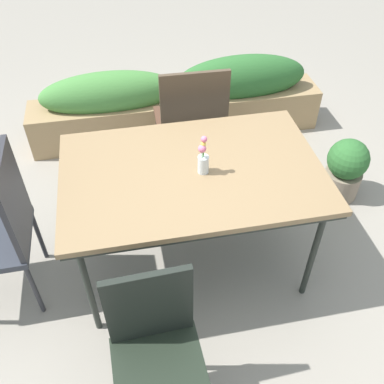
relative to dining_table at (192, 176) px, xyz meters
The scene contains 8 objects.
ground_plane 0.74m from the dining_table, 79.92° to the left, with size 12.00×12.00×0.00m, color gray.
dining_table is the anchor object (origin of this frame).
chair_end_left 1.09m from the dining_table, behind, with size 0.46×0.46×0.99m.
chair_near_left 0.93m from the dining_table, 111.10° to the right, with size 0.42×0.42×0.90m.
chair_far_side 0.86m from the dining_table, 79.38° to the left, with size 0.50×0.50×0.99m.
flower_vase 0.15m from the dining_table, 29.37° to the right, with size 0.06×0.06×0.23m.
planter_box 1.53m from the dining_table, 83.64° to the left, with size 2.52×0.37×0.69m.
potted_plant 1.39m from the dining_table, 18.69° to the left, with size 0.30×0.30×0.49m.
Camera 1 is at (-0.36, -1.86, 2.30)m, focal length 40.28 mm.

